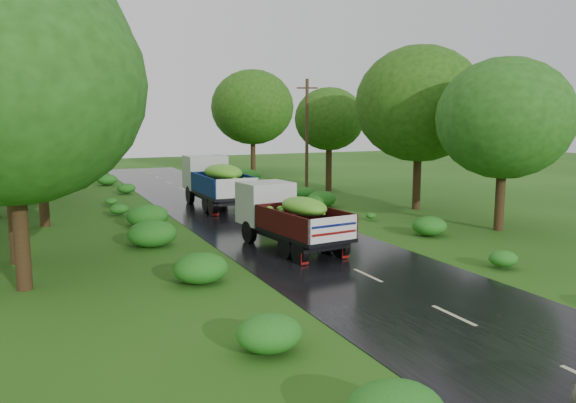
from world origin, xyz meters
TOP-DOWN VIEW (x-y plane):
  - ground at (0.00, 0.00)m, footprint 120.00×120.00m
  - road at (0.00, 5.00)m, footprint 6.50×80.00m
  - road_lines at (0.00, 6.00)m, footprint 0.12×69.60m
  - truck_near at (-0.72, 8.61)m, footprint 2.59×5.84m
  - truck_far at (-0.21, 19.36)m, footprint 2.37×6.56m
  - utility_pole at (5.96, 20.30)m, footprint 1.21×0.57m
  - trees_left at (-10.18, 21.75)m, footprint 6.84×33.33m
  - trees_right at (9.03, 21.05)m, footprint 4.74×32.04m
  - shrubs at (0.00, 14.00)m, footprint 11.90×44.00m

SIDE VIEW (x-z plane):
  - ground at x=0.00m, z-range 0.00..0.00m
  - road at x=0.00m, z-range 0.00..0.02m
  - road_lines at x=0.00m, z-range 0.02..0.02m
  - shrubs at x=0.00m, z-range 0.00..0.70m
  - truck_near at x=-0.72m, z-range 0.16..2.53m
  - truck_far at x=-0.21m, z-range 0.18..2.94m
  - utility_pole at x=5.96m, z-range 0.11..7.39m
  - trees_right at x=9.03m, z-range 1.59..9.15m
  - trees_left at x=-10.18m, z-range 1.96..11.81m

